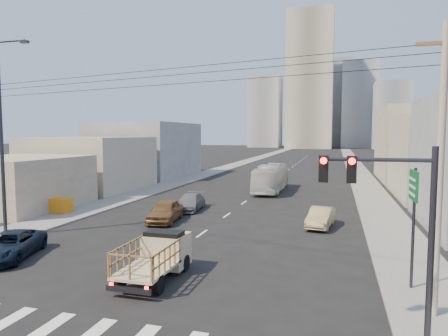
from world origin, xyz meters
The scene contains 25 objects.
ground centered at (0.00, 0.00, 0.00)m, with size 420.00×420.00×0.00m, color black.
sidewalk_left centered at (-11.75, 70.00, 0.06)m, with size 3.50×180.00×0.12m, color slate.
sidewalk_right centered at (11.75, 70.00, 0.06)m, with size 3.50×180.00×0.12m, color slate.
lane_dashes centered at (0.00, 53.00, 0.01)m, with size 0.15×104.00×0.01m.
flatbed_pickup centered at (0.64, -0.04, 1.09)m, with size 1.95×4.41×1.90m.
navy_pickup centered at (-7.83, 0.52, 0.66)m, with size 2.20×4.78×1.33m, color black.
city_bus centered at (1.21, 28.23, 1.47)m, with size 2.47×10.54×2.94m, color beige.
sedan_brown centered at (-3.70, 10.58, 0.78)m, with size 1.85×4.59×1.57m, color brown.
sedan_tan centered at (7.22, 11.94, 0.67)m, with size 1.41×4.05×1.34m, color #9E8A5C.
sedan_grey centered at (-3.56, 15.30, 0.66)m, with size 1.86×4.57×1.33m, color slate.
traffic_signal centered at (9.77, -3.51, 4.08)m, with size 3.23×0.35×6.00m.
green_sign centered at (11.16, 1.50, 3.74)m, with size 0.18×1.60×5.00m.
utility_pole centered at (11.50, -1.00, 5.19)m, with size 1.80×0.24×10.00m.
streetlamp_left centered at (-11.39, 4.00, 6.44)m, with size 2.36×0.25×12.00m.
overhead_wires centered at (0.00, 1.50, 8.97)m, with size 23.01×5.02×0.72m.
crate_stack centered at (-13.00, 10.93, 0.69)m, with size 1.80×1.20×1.14m.
bldg_right_far centered at (20.00, 44.00, 5.00)m, with size 12.00×16.00×10.00m, color gray.
bldg_left_near centered at (-18.00, 12.00, 2.20)m, with size 9.00×10.00×4.40m, color gray.
bldg_left_mid centered at (-19.00, 24.00, 3.00)m, with size 11.00×12.00×6.00m, color #B0A68E.
bldg_left_far centered at (-19.50, 39.00, 4.00)m, with size 12.00×16.00×8.00m, color gray.
high_rise_tower centered at (-4.00, 170.00, 30.00)m, with size 20.00×20.00×60.00m, color gray.
midrise_ne centered at (18.00, 185.00, 20.00)m, with size 16.00×16.00×40.00m, color gray.
midrise_nw centered at (-26.00, 180.00, 17.00)m, with size 15.00×15.00×34.00m, color gray.
midrise_back centered at (6.00, 200.00, 22.00)m, with size 18.00×18.00×44.00m, color gray.
midrise_east centered at (30.00, 165.00, 14.00)m, with size 14.00×14.00×28.00m, color gray.
Camera 1 is at (8.16, -15.71, 6.33)m, focal length 32.00 mm.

